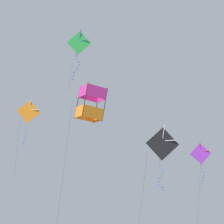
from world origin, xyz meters
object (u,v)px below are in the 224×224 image
(kite_diamond_highest, at_px, (201,155))
(kite_diamond_low_drifter, at_px, (79,43))
(kite_box_near_left, at_px, (91,104))
(kite_diamond_mid_left, at_px, (29,112))
(kite_diamond_far_centre, at_px, (162,144))

(kite_diamond_highest, distance_m, kite_diamond_low_drifter, 13.28)
(kite_box_near_left, height_order, kite_diamond_low_drifter, kite_diamond_low_drifter)
(kite_box_near_left, distance_m, kite_diamond_low_drifter, 6.53)
(kite_box_near_left, height_order, kite_diamond_mid_left, kite_diamond_mid_left)
(kite_diamond_far_centre, bearing_deg, kite_diamond_low_drifter, -169.99)
(kite_box_near_left, bearing_deg, kite_diamond_highest, 16.66)
(kite_diamond_far_centre, xyz_separation_m, kite_diamond_mid_left, (-11.11, -1.78, 4.36))
(kite_diamond_low_drifter, bearing_deg, kite_diamond_far_centre, 9.45)
(kite_diamond_highest, height_order, kite_diamond_low_drifter, kite_diamond_low_drifter)
(kite_diamond_mid_left, xyz_separation_m, kite_diamond_low_drifter, (6.78, -3.89, 2.35))
(kite_box_near_left, relative_size, kite_diamond_far_centre, 1.26)
(kite_box_near_left, xyz_separation_m, kite_diamond_far_centre, (2.65, 6.65, -0.47))
(kite_diamond_highest, distance_m, kite_diamond_mid_left, 14.91)
(kite_diamond_far_centre, distance_m, kite_diamond_mid_left, 12.07)
(kite_diamond_mid_left, bearing_deg, kite_diamond_far_centre, -37.20)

